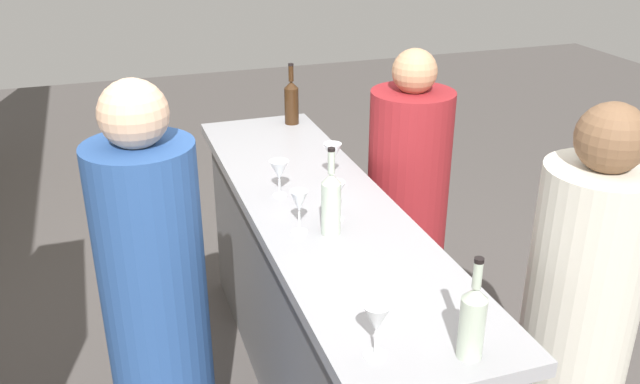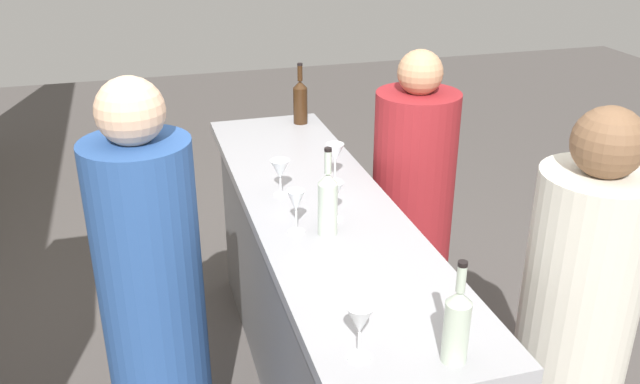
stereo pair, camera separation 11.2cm
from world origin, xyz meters
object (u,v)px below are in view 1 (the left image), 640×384
person_right_guest (157,310)px  person_left_guest (406,216)px  person_center_guest (574,337)px  wine_glass_far_center (376,320)px  wine_bottle_leftmost_clear_pale (473,320)px  wine_glass_near_right (279,171)px  wine_glass_near_left (333,154)px  wine_glass_far_left (299,203)px  wine_glass_near_center (336,192)px  wine_bottle_center_amber_brown (291,101)px  wine_bottle_second_left_clear_pale (331,202)px

person_right_guest → person_left_guest: bearing=28.2°
person_center_guest → wine_glass_far_center: bearing=27.8°
wine_bottle_leftmost_clear_pale → wine_glass_near_right: (1.16, 0.21, -0.00)m
wine_glass_near_left → person_right_guest: (-0.37, 0.80, -0.37)m
wine_glass_far_center → wine_glass_far_left: bearing=-1.1°
wine_bottle_leftmost_clear_pale → wine_glass_near_center: bearing=4.1°
wine_glass_near_center → wine_glass_far_center: wine_glass_far_center is taller
wine_bottle_center_amber_brown → wine_bottle_second_left_clear_pale: bearing=170.1°
wine_bottle_second_left_clear_pale → person_left_guest: bearing=-45.5°
person_center_guest → wine_glass_near_left: bearing=-45.3°
wine_glass_near_right → person_center_guest: 1.25m
wine_bottle_second_left_clear_pale → wine_glass_near_center: (0.10, -0.06, -0.01)m
wine_bottle_leftmost_clear_pale → wine_glass_far_left: (0.82, 0.23, 0.00)m
person_right_guest → wine_glass_near_right: bearing=34.5°
wine_bottle_center_amber_brown → wine_glass_near_left: bearing=176.1°
wine_glass_near_right → wine_glass_far_center: 1.08m
wine_bottle_second_left_clear_pale → wine_bottle_center_amber_brown: (1.25, -0.22, -0.00)m
wine_bottle_center_amber_brown → person_center_guest: (-1.77, -0.49, -0.39)m
wine_bottle_center_amber_brown → person_right_guest: size_ratio=0.20×
person_left_guest → person_right_guest: 1.33m
wine_glass_near_center → person_left_guest: (0.48, -0.54, -0.41)m
wine_glass_near_left → wine_glass_far_center: bearing=166.1°
wine_glass_far_left → person_left_guest: (0.54, -0.70, -0.41)m
person_center_guest → wine_glass_near_center: bearing=-28.4°
person_left_guest → person_right_guest: person_right_guest is taller
wine_bottle_second_left_clear_pale → wine_glass_far_left: bearing=68.9°
person_center_guest → person_right_guest: (0.59, 1.35, 0.02)m
wine_glass_near_center → wine_glass_far_center: 0.83m
wine_glass_near_center → wine_glass_far_left: size_ratio=0.93×
wine_bottle_leftmost_clear_pale → person_right_guest: (0.85, 0.76, -0.36)m
wine_glass_far_left → wine_bottle_leftmost_clear_pale: bearing=-164.7°
wine_glass_near_right → person_left_guest: bearing=-73.0°
wine_glass_far_center → person_center_guest: person_center_guest is taller
wine_bottle_second_left_clear_pale → wine_glass_near_center: wine_bottle_second_left_clear_pale is taller
wine_bottle_second_left_clear_pale → wine_glass_far_center: wine_bottle_second_left_clear_pale is taller
wine_bottle_second_left_clear_pale → wine_glass_near_center: size_ratio=2.16×
wine_glass_near_left → person_left_guest: (0.14, -0.43, -0.42)m
wine_bottle_leftmost_clear_pale → person_center_guest: bearing=-66.0°
wine_bottle_center_amber_brown → person_center_guest: person_center_guest is taller
wine_glass_far_left → wine_glass_far_center: (-0.75, 0.01, -0.00)m
person_center_guest → wine_glass_near_right: bearing=-33.0°
wine_glass_far_center → wine_bottle_center_amber_brown: bearing=-9.9°
wine_bottle_center_amber_brown → wine_glass_near_right: wine_bottle_center_amber_brown is taller
wine_bottle_center_amber_brown → wine_glass_far_center: bearing=170.1°
wine_bottle_center_amber_brown → wine_glass_near_center: wine_bottle_center_amber_brown is taller
person_right_guest → wine_bottle_leftmost_clear_pale: bearing=-42.7°
wine_glass_near_left → person_center_guest: person_center_guest is taller
wine_bottle_leftmost_clear_pale → wine_bottle_second_left_clear_pale: wine_bottle_second_left_clear_pale is taller
wine_bottle_center_amber_brown → person_center_guest: size_ratio=0.21×
wine_glass_far_center → person_center_guest: bearing=-77.4°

